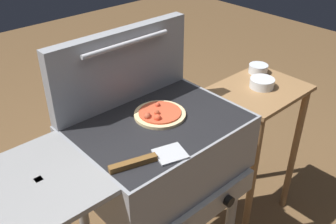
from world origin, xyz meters
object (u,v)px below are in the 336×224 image
spatula (149,159)px  grill (157,154)px  prep_table (254,128)px  topping_bowl_near (262,83)px  topping_bowl_far (258,69)px  pizza_pepperoni (159,114)px

spatula → grill: bearing=43.5°
grill → prep_table: (0.67, 0.00, -0.19)m
spatula → topping_bowl_near: size_ratio=2.23×
grill → prep_table: size_ratio=1.19×
topping_bowl_far → prep_table: bearing=-139.2°
spatula → prep_table: (0.84, 0.16, -0.34)m
pizza_pepperoni → spatula: size_ratio=0.75×
pizza_pepperoni → grill: bearing=-144.4°
prep_table → grill: bearing=-179.6°
pizza_pepperoni → topping_bowl_far: 0.77m
prep_table → topping_bowl_far: bearing=40.8°
grill → pizza_pepperoni: 0.16m
spatula → prep_table: 0.92m
pizza_pepperoni → topping_bowl_far: size_ratio=2.02×
grill → spatula: 0.27m
pizza_pepperoni → prep_table: (0.63, -0.02, -0.34)m
spatula → pizza_pepperoni: bearing=42.1°
spatula → prep_table: spatula is taller
prep_table → topping_bowl_far: size_ratio=8.18×
topping_bowl_far → pizza_pepperoni: bearing=-173.5°
grill → spatula: size_ratio=3.62×
prep_table → topping_bowl_far: 0.31m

